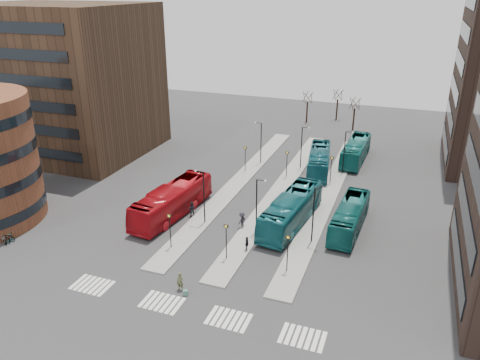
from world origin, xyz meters
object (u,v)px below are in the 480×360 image
(teal_bus_b, at_px, (319,160))
(bicycle_mid, at_px, (2,239))
(traveller, at_px, (180,281))
(commuter_b, at_px, (247,244))
(suitcase, at_px, (186,293))
(teal_bus_c, at_px, (350,217))
(teal_bus_a, at_px, (291,210))
(commuter_a, at_px, (192,209))
(red_bus, at_px, (172,201))
(commuter_c, at_px, (242,220))
(bicycle_near, at_px, (6,238))
(teal_bus_d, at_px, (356,150))
(bicycle_far, at_px, (8,236))

(teal_bus_b, relative_size, bicycle_mid, 6.56)
(traveller, xyz_separation_m, commuter_b, (3.27, 8.04, -0.07))
(suitcase, bearing_deg, teal_bus_c, 34.71)
(teal_bus_a, xyz_separation_m, commuter_a, (-11.11, -1.97, -0.89))
(red_bus, xyz_separation_m, commuter_c, (8.46, -0.05, -0.89))
(teal_bus_c, relative_size, commuter_b, 6.83)
(teal_bus_b, xyz_separation_m, traveller, (-5.60, -31.77, -0.75))
(commuter_a, relative_size, bicycle_near, 1.00)
(teal_bus_a, height_order, bicycle_near, teal_bus_a)
(suitcase, bearing_deg, teal_bus_b, 60.44)
(commuter_b, bearing_deg, traveller, 140.94)
(teal_bus_c, height_order, traveller, teal_bus_c)
(suitcase, distance_m, commuter_a, 14.82)
(suitcase, height_order, bicycle_mid, bicycle_mid)
(red_bus, relative_size, teal_bus_c, 1.18)
(teal_bus_d, distance_m, bicycle_mid, 48.10)
(teal_bus_a, xyz_separation_m, bicycle_near, (-26.58, -13.86, -1.31))
(suitcase, distance_m, red_bus, 15.40)
(traveller, bearing_deg, red_bus, 118.56)
(commuter_a, relative_size, bicycle_mid, 1.00)
(suitcase, bearing_deg, bicycle_far, 153.83)
(suitcase, bearing_deg, teal_bus_a, 50.58)
(teal_bus_c, relative_size, commuter_a, 6.14)
(suitcase, relative_size, teal_bus_b, 0.04)
(red_bus, xyz_separation_m, teal_bus_d, (17.20, 25.42, -0.18))
(bicycle_near, distance_m, bicycle_mid, 0.39)
(commuter_c, bearing_deg, commuter_a, -80.24)
(commuter_b, bearing_deg, teal_bus_a, -37.81)
(bicycle_mid, bearing_deg, teal_bus_d, -19.25)
(bicycle_near, bearing_deg, bicycle_far, 19.17)
(suitcase, xyz_separation_m, bicycle_near, (-21.42, 1.66, 0.21))
(red_bus, height_order, commuter_b, red_bus)
(suitcase, distance_m, bicycle_far, 21.51)
(teal_bus_a, height_order, commuter_b, teal_bus_a)
(teal_bus_d, height_order, bicycle_near, teal_bus_d)
(teal_bus_b, bearing_deg, bicycle_near, -139.31)
(red_bus, bearing_deg, bicycle_near, -133.12)
(red_bus, relative_size, commuter_c, 7.13)
(commuter_c, height_order, bicycle_mid, commuter_c)
(commuter_a, distance_m, commuter_c, 6.34)
(suitcase, height_order, commuter_b, commuter_b)
(teal_bus_d, relative_size, bicycle_mid, 6.53)
(commuter_a, xyz_separation_m, bicycle_mid, (-15.47, -12.29, -0.35))
(commuter_a, bearing_deg, commuter_c, 156.64)
(suitcase, relative_size, bicycle_far, 0.28)
(commuter_a, bearing_deg, traveller, 93.76)
(teal_bus_c, xyz_separation_m, traveller, (-12.10, -16.13, -0.65))
(bicycle_near, bearing_deg, teal_bus_c, -46.24)
(teal_bus_b, height_order, bicycle_far, teal_bus_b)
(traveller, xyz_separation_m, commuter_c, (1.12, 12.44, 0.03))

